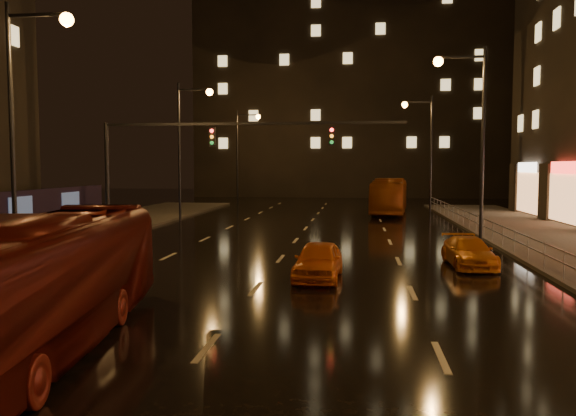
{
  "coord_description": "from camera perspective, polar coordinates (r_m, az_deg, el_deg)",
  "views": [
    {
      "loc": [
        3.22,
        -7.7,
        3.95
      ],
      "look_at": [
        0.83,
        11.89,
        2.5
      ],
      "focal_mm": 35.0,
      "sensor_mm": 36.0,
      "label": 1
    }
  ],
  "objects": [
    {
      "name": "railing_right",
      "position": [
        26.81,
        22.03,
        -2.65
      ],
      "size": [
        0.05,
        56.0,
        1.0
      ],
      "color": "#99999E",
      "rests_on": "sidewalk_right"
    },
    {
      "name": "traffic_signal",
      "position": [
        28.93,
        -9.72,
        5.7
      ],
      "size": [
        15.31,
        0.32,
        6.2
      ],
      "color": "black",
      "rests_on": "ground"
    },
    {
      "name": "bus_curb",
      "position": [
        48.03,
        10.27,
        1.22
      ],
      "size": [
        3.7,
        10.98,
        3.0
      ],
      "primitive_type": "imported",
      "rotation": [
        0.0,
        0.0,
        -0.11
      ],
      "color": "#82380D",
      "rests_on": "ground"
    },
    {
      "name": "bus_red",
      "position": [
        13.07,
        -24.12,
        -7.07
      ],
      "size": [
        3.91,
        10.87,
        2.96
      ],
      "primitive_type": "imported",
      "rotation": [
        0.0,
        0.0,
        0.14
      ],
      "color": "#5C130D",
      "rests_on": "ground"
    },
    {
      "name": "taxi_near",
      "position": [
        19.87,
        3.09,
        -5.34
      ],
      "size": [
        1.72,
        3.93,
        1.32
      ],
      "primitive_type": "imported",
      "rotation": [
        0.0,
        0.0,
        -0.04
      ],
      "color": "orange",
      "rests_on": "ground"
    },
    {
      "name": "taxi_far",
      "position": [
        23.44,
        17.88,
        -4.28
      ],
      "size": [
        1.81,
        4.04,
        1.15
      ],
      "primitive_type": "imported",
      "rotation": [
        0.0,
        0.0,
        0.05
      ],
      "color": "orange",
      "rests_on": "ground"
    },
    {
      "name": "building_distant",
      "position": [
        80.94,
        7.64,
        14.17
      ],
      "size": [
        44.0,
        16.0,
        36.0
      ],
      "primitive_type": "cube",
      "color": "black",
      "rests_on": "ground"
    },
    {
      "name": "ground",
      "position": [
        28.17,
        0.33,
        -3.86
      ],
      "size": [
        140.0,
        140.0,
        0.0
      ],
      "primitive_type": "plane",
      "color": "black",
      "rests_on": "ground"
    }
  ]
}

